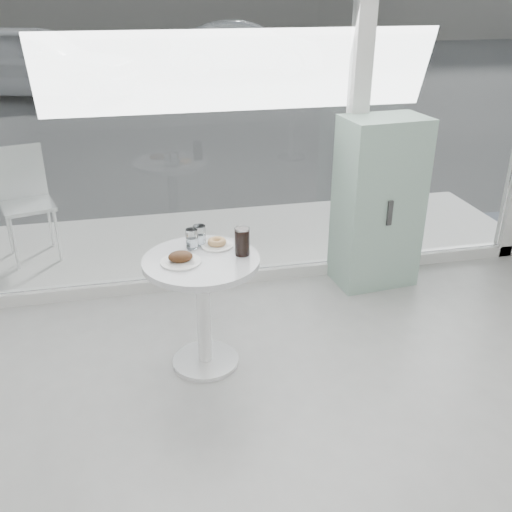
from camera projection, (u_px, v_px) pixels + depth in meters
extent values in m
cube|color=silver|center=(246.00, 275.00, 4.85)|extent=(5.00, 0.12, 0.10)
cube|color=silver|center=(359.00, 96.00, 4.40)|extent=(0.14, 0.14, 3.00)
cube|color=white|center=(140.00, 119.00, 4.12)|extent=(3.21, 0.02, 2.60)
cube|color=white|center=(448.00, 105.00, 4.60)|extent=(1.41, 0.02, 2.60)
cylinder|color=white|center=(206.00, 360.00, 3.80)|extent=(0.44, 0.44, 0.03)
cylinder|color=white|center=(204.00, 315.00, 3.65)|extent=(0.09, 0.09, 0.70)
cylinder|color=white|center=(201.00, 262.00, 3.48)|extent=(0.72, 0.72, 0.04)
cube|color=silver|center=(230.00, 240.00, 5.57)|extent=(5.60, 1.60, 0.05)
cube|color=#363636|center=(156.00, 73.00, 16.34)|extent=(40.00, 24.00, 0.00)
cube|color=#88AD9B|center=(378.00, 203.00, 4.58)|extent=(0.68, 0.48, 1.38)
cube|color=#333333|center=(390.00, 213.00, 4.39)|extent=(0.04, 0.02, 0.20)
cylinder|color=white|center=(14.00, 243.00, 4.86)|extent=(0.03, 0.03, 0.48)
cylinder|color=white|center=(58.00, 235.00, 5.01)|extent=(0.03, 0.03, 0.48)
cylinder|color=white|center=(9.00, 229.00, 5.14)|extent=(0.03, 0.03, 0.48)
cylinder|color=white|center=(50.00, 222.00, 5.30)|extent=(0.03, 0.03, 0.48)
cube|color=white|center=(28.00, 206.00, 4.97)|extent=(0.52, 0.52, 0.03)
cube|color=white|center=(19.00, 172.00, 5.02)|extent=(0.41, 0.14, 0.48)
imported|color=silver|center=(32.00, 61.00, 12.46)|extent=(4.94, 3.24, 1.56)
imported|color=#B1B4B9|center=(246.00, 47.00, 16.00)|extent=(4.41, 2.22, 1.39)
cylinder|color=white|center=(181.00, 262.00, 3.42)|extent=(0.25, 0.25, 0.01)
cube|color=silver|center=(184.00, 261.00, 3.41)|extent=(0.13, 0.12, 0.00)
ellipsoid|color=#341A0E|center=(180.00, 257.00, 3.41)|extent=(0.15, 0.12, 0.06)
ellipsoid|color=#341A0E|center=(186.00, 255.00, 3.43)|extent=(0.07, 0.07, 0.04)
cylinder|color=white|center=(217.00, 245.00, 3.64)|extent=(0.21, 0.21, 0.01)
torus|color=tan|center=(217.00, 242.00, 3.62)|extent=(0.12, 0.12, 0.04)
cylinder|color=white|center=(192.00, 239.00, 3.59)|extent=(0.08, 0.08, 0.13)
cylinder|color=white|center=(192.00, 243.00, 3.60)|extent=(0.07, 0.07, 0.07)
cylinder|color=white|center=(199.00, 235.00, 3.63)|extent=(0.08, 0.08, 0.13)
cylinder|color=white|center=(200.00, 239.00, 3.64)|extent=(0.07, 0.07, 0.07)
cylinder|color=white|center=(242.00, 241.00, 3.49)|extent=(0.09, 0.09, 0.18)
cylinder|color=black|center=(242.00, 242.00, 3.49)|extent=(0.08, 0.08, 0.16)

